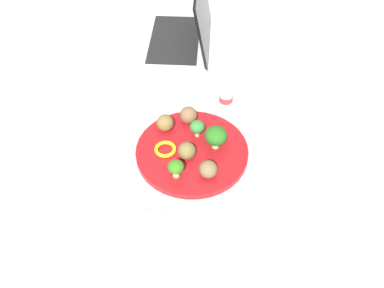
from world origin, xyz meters
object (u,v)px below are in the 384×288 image
meatball_mid_left (188,115)px  meatball_back_left (186,150)px  meatball_mid_right (165,123)px  yogurt_bottle (226,97)px  broccoli_floret_front_left (176,167)px  napkin (140,235)px  fork (135,228)px  plate (192,152)px  broccoli_floret_mid_left (197,127)px  knife (149,235)px  broccoli_floret_mid_right (216,136)px  pepper_ring_far_rim (165,149)px  laptop (183,33)px  meatball_back_right (208,169)px

meatball_mid_left → meatball_back_left: bearing=-154.8°
meatball_mid_right → yogurt_bottle: bearing=-29.2°
broccoli_floret_front_left → meatball_mid_left: (0.17, 0.06, -0.01)m
napkin → fork: size_ratio=1.42×
plate → meatball_mid_left: size_ratio=6.17×
plate → meatball_back_left: 0.04m
broccoli_floret_mid_left → yogurt_bottle: yogurt_bottle is taller
knife → broccoli_floret_mid_right: bearing=-3.9°
napkin → meatball_back_left: bearing=3.0°
plate → fork: (-0.25, 0.01, -0.00)m
pepper_ring_far_rim → yogurt_bottle: bearing=-13.8°
yogurt_bottle → broccoli_floret_mid_left: bearing=175.7°
broccoli_floret_front_left → fork: (-0.16, 0.01, -0.04)m
knife → yogurt_bottle: yogurt_bottle is taller
fork → napkin: bearing=-113.6°
meatball_mid_right → laptop: size_ratio=0.12×
pepper_ring_far_rim → broccoli_floret_mid_left: bearing=-29.5°
broccoli_floret_front_left → meatball_back_left: 0.06m
plate → broccoli_floret_front_left: size_ratio=5.77×
broccoli_floret_mid_right → meatball_mid_left: bearing=64.2°
laptop → meatball_mid_right: bearing=-157.7°
plate → laptop: (0.42, 0.25, 0.03)m
pepper_ring_far_rim → meatball_mid_left: bearing=-1.2°
broccoli_floret_mid_right → meatball_mid_right: 0.14m
broccoli_floret_front_left → fork: size_ratio=0.40×
broccoli_floret_front_left → meatball_mid_left: bearing=18.9°
meatball_mid_right → laptop: laptop is taller
yogurt_bottle → napkin: bearing=-178.9°
meatball_back_left → meatball_mid_left: bearing=25.2°
meatball_mid_right → fork: bearing=-163.0°
pepper_ring_far_rim → plate: bearing=-59.7°
napkin → laptop: size_ratio=0.45×
broccoli_floret_mid_left → meatball_back_right: (-0.10, -0.08, -0.01)m
napkin → pepper_ring_far_rim: bearing=16.7°
broccoli_floret_front_left → meatball_back_left: size_ratio=1.12×
broccoli_floret_mid_right → knife: 0.29m
broccoli_floret_front_left → knife: 0.17m
broccoli_floret_mid_right → broccoli_floret_mid_left: 0.06m
broccoli_floret_mid_left → pepper_ring_far_rim: (-0.08, 0.05, -0.03)m
broccoli_floret_mid_right → yogurt_bottle: 0.17m
meatball_back_left → napkin: 0.23m
meatball_back_left → yogurt_bottle: 0.23m
fork → meatball_back_right: bearing=-22.0°
knife → yogurt_bottle: size_ratio=2.02×
plate → meatball_mid_left: meatball_mid_left is taller
meatball_back_left → laptop: size_ratio=0.11×
fork → yogurt_bottle: 0.45m
meatball_mid_left → fork: (-0.33, -0.05, -0.03)m
meatball_back_right → knife: size_ratio=0.30×
meatball_mid_left → knife: bearing=-166.2°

